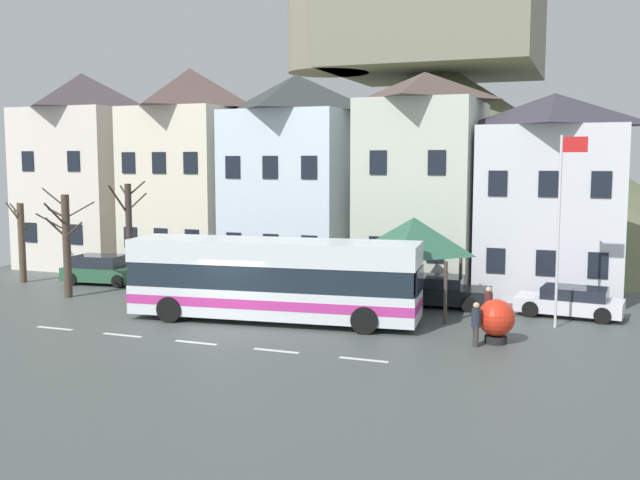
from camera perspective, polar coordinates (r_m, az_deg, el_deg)
name	(u,v)px	position (r m, az deg, el deg)	size (l,w,h in m)	color
ground_plane	(223,331)	(26.87, -7.70, -7.16)	(40.00, 60.00, 0.07)	#48504C
townhouse_00	(85,171)	(44.58, -18.08, 5.21)	(6.25, 5.67, 11.21)	silver
townhouse_01	(191,171)	(40.91, -10.11, 5.37)	(5.58, 6.41, 11.24)	silver
townhouse_02	(296,177)	(38.17, -1.87, 4.97)	(6.08, 6.61, 10.65)	silver
townhouse_03	(423,180)	(36.20, 8.16, 4.72)	(5.41, 6.80, 10.50)	beige
townhouse_04	(552,195)	(35.08, 17.83, 3.42)	(6.26, 6.18, 9.25)	silver
hilltop_castle	(434,144)	(54.19, 8.99, 7.53)	(42.05, 42.05, 23.10)	#616847
transit_bus	(274,280)	(27.93, -3.67, -3.20)	(11.46, 3.78, 3.16)	silver
bus_shelter	(414,236)	(29.58, 7.41, 0.30)	(3.60, 3.60, 3.90)	#473D33
parked_car_00	(103,270)	(38.10, -16.78, -2.28)	(4.09, 2.25, 1.44)	#2A5A3C
parked_car_01	(570,302)	(30.52, 19.17, -4.63)	(4.23, 2.20, 1.19)	silver
parked_car_02	(435,291)	(31.36, 9.04, -3.99)	(4.61, 2.15, 1.29)	black
parked_car_03	(206,276)	(35.17, -9.02, -2.81)	(4.23, 2.12, 1.39)	black
pedestrian_00	(476,323)	(24.81, 12.21, -6.41)	(0.31, 0.34, 1.50)	#38332D
pedestrian_01	(407,297)	(28.47, 6.92, -4.50)	(0.31, 0.31, 1.59)	#2D2D38
pedestrian_02	(488,304)	(27.60, 13.14, -4.97)	(0.32, 0.31, 1.55)	black
public_bench	(388,290)	(32.39, 5.39, -3.92)	(1.55, 0.48, 0.87)	#473828
flagpole	(561,217)	(27.85, 18.50, 1.70)	(0.95, 0.10, 7.12)	silver
harbour_buoy	(496,319)	(25.37, 13.74, -6.09)	(1.26, 1.26, 1.51)	black
bare_tree_00	(22,241)	(39.74, -22.49, -0.07)	(0.96, 1.46, 4.16)	brown
bare_tree_01	(66,244)	(34.56, -19.40, -0.27)	(2.10, 1.61, 5.00)	#47382D
bare_tree_02	(129,240)	(32.71, -14.83, 0.02)	(2.02, 1.45, 5.32)	#382D28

